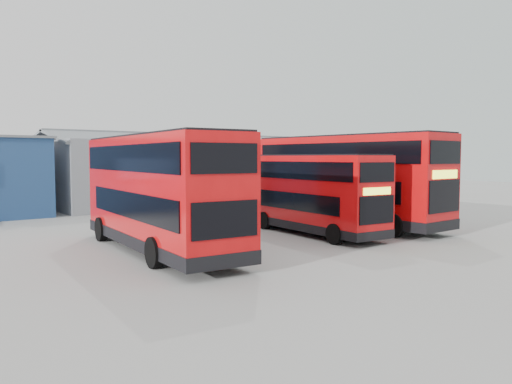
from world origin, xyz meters
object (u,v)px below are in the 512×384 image
at_px(double_decker_left, 158,194).
at_px(single_decker_blue, 313,188).
at_px(double_decker_right, 346,181).
at_px(maintenance_shed, 217,170).
at_px(double_decker_centre, 308,194).

relative_size(double_decker_left, single_decker_blue, 0.92).
bearing_deg(double_decker_right, single_decker_blue, 57.93).
xyz_separation_m(maintenance_shed, double_decker_left, (-16.04, -20.28, -0.27)).
height_order(maintenance_shed, double_decker_left, maintenance_shed).
distance_m(double_decker_left, double_decker_right, 11.67).
height_order(maintenance_shed, double_decker_centre, maintenance_shed).
bearing_deg(double_decker_left, maintenance_shed, -123.15).
distance_m(maintenance_shed, double_decker_left, 25.85).
bearing_deg(maintenance_shed, double_decker_right, -102.50).
distance_m(maintenance_shed, double_decker_right, 20.22).
xyz_separation_m(maintenance_shed, double_decker_centre, (-7.88, -20.37, -0.64)).
distance_m(double_decker_right, single_decker_blue, 7.84).
bearing_deg(single_decker_blue, double_decker_right, 67.19).
bearing_deg(single_decker_blue, maintenance_shed, -83.57).
distance_m(maintenance_shed, double_decker_centre, 21.85).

